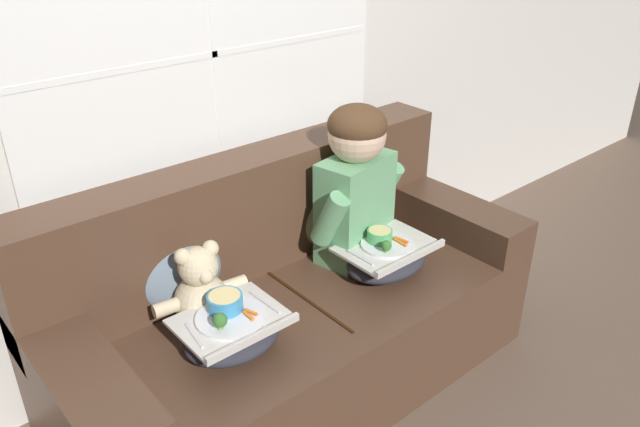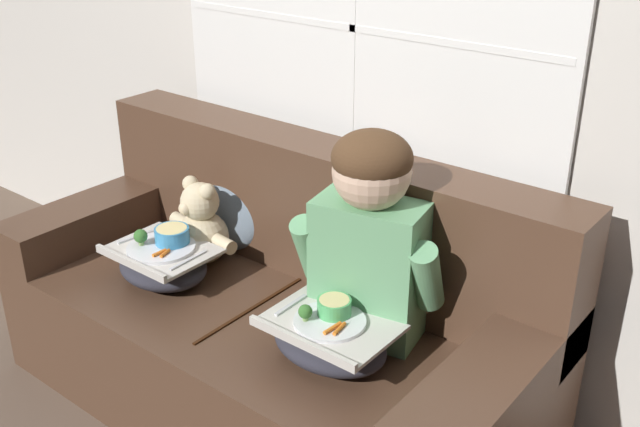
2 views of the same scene
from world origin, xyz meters
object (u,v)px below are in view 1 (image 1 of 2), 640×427
throw_pillow_behind_teddy (179,264)px  lap_tray_child (386,257)px  child_figure (356,177)px  throw_pillow_behind_child (332,205)px  teddy_bear (201,292)px  lap_tray_teddy (232,331)px  couch (290,311)px

throw_pillow_behind_teddy → lap_tray_child: bearing=-24.4°
child_figure → lap_tray_child: bearing=-90.3°
throw_pillow_behind_child → teddy_bear: size_ratio=1.13×
throw_pillow_behind_teddy → child_figure: bearing=-11.1°
throw_pillow_behind_child → lap_tray_child: 0.36m
lap_tray_child → lap_tray_teddy: (-0.76, 0.00, 0.00)m
teddy_bear → couch: bearing=-2.9°
child_figure → lap_tray_teddy: (-0.76, -0.19, -0.29)m
child_figure → teddy_bear: bearing=-179.7°
couch → throw_pillow_behind_child: 0.51m
throw_pillow_behind_teddy → child_figure: (0.76, -0.15, 0.19)m
lap_tray_child → child_figure: bearing=89.7°
child_figure → teddy_bear: (-0.76, -0.00, -0.23)m
couch → throw_pillow_behind_teddy: bearing=155.7°
teddy_bear → lap_tray_teddy: teddy_bear is taller
couch → lap_tray_child: bearing=-24.4°
throw_pillow_behind_teddy → lap_tray_child: (0.76, -0.34, -0.11)m
teddy_bear → lap_tray_child: size_ratio=0.92×
couch → teddy_bear: 0.46m
couch → child_figure: child_figure is taller
couch → throw_pillow_behind_child: (0.38, 0.17, 0.30)m
throw_pillow_behind_child → teddy_bear: (-0.76, -0.15, -0.05)m
lap_tray_teddy → teddy_bear: bearing=90.2°
throw_pillow_behind_child → child_figure: child_figure is taller
lap_tray_child → lap_tray_teddy: lap_tray_teddy is taller
couch → teddy_bear: size_ratio=5.43×
lap_tray_teddy → throw_pillow_behind_child: bearing=24.3°
throw_pillow_behind_child → throw_pillow_behind_teddy: (-0.76, 0.00, 0.00)m
throw_pillow_behind_child → child_figure: (0.00, -0.15, 0.19)m
throw_pillow_behind_teddy → child_figure: child_figure is taller
throw_pillow_behind_teddy → child_figure: 0.79m
lap_tray_teddy → lap_tray_child: bearing=-0.1°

